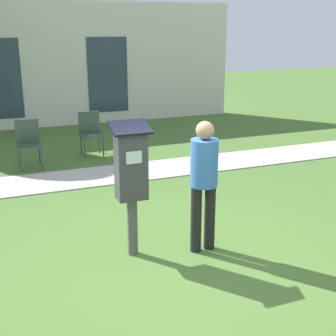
{
  "coord_description": "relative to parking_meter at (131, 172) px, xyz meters",
  "views": [
    {
      "loc": [
        -1.83,
        -4.37,
        2.61
      ],
      "look_at": [
        0.05,
        0.35,
        1.05
      ],
      "focal_mm": 50.0,
      "sensor_mm": 36.0,
      "label": 1
    }
  ],
  "objects": [
    {
      "name": "parking_meter",
      "position": [
        0.0,
        0.0,
        0.0
      ],
      "size": [
        0.44,
        0.31,
        1.59
      ],
      "color": "#4C4C4C",
      "rests_on": "ground"
    },
    {
      "name": "outdoor_chair_left",
      "position": [
        -0.75,
        4.1,
        -0.49
      ],
      "size": [
        0.44,
        0.44,
        0.9
      ],
      "rotation": [
        0.0,
        0.0,
        0.28
      ],
      "color": "#334738",
      "rests_on": "ground"
    },
    {
      "name": "ground_plane",
      "position": [
        0.36,
        -0.45,
        -1.02
      ],
      "size": [
        40.0,
        40.0,
        0.0
      ],
      "primitive_type": "plane",
      "color": "#476B2D"
    },
    {
      "name": "sidewalk",
      "position": [
        0.36,
        3.05,
        -1.01
      ],
      "size": [
        12.0,
        1.1,
        0.02
      ],
      "color": "#B7B2A8",
      "rests_on": "ground"
    },
    {
      "name": "outdoor_chair_middle",
      "position": [
        0.53,
        4.56,
        -0.49
      ],
      "size": [
        0.44,
        0.44,
        0.9
      ],
      "rotation": [
        0.0,
        0.0,
        -0.01
      ],
      "color": "#334738",
      "rests_on": "ground"
    },
    {
      "name": "person_standing",
      "position": [
        0.81,
        -0.21,
        -0.09
      ],
      "size": [
        0.32,
        0.32,
        1.58
      ],
      "rotation": [
        0.0,
        0.0,
        -0.3
      ],
      "color": "black",
      "rests_on": "ground"
    },
    {
      "name": "building_facade",
      "position": [
        0.36,
        7.85,
        0.58
      ],
      "size": [
        10.0,
        0.26,
        3.2
      ],
      "color": "silver",
      "rests_on": "ground"
    }
  ]
}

